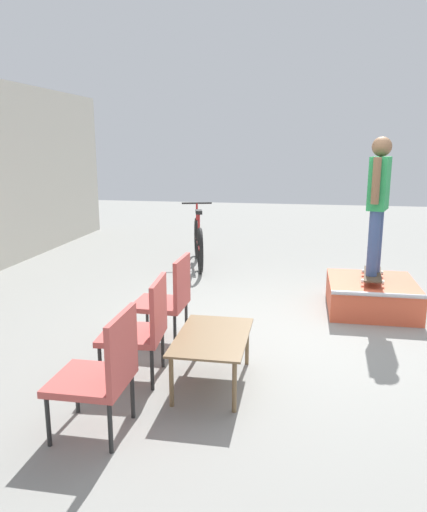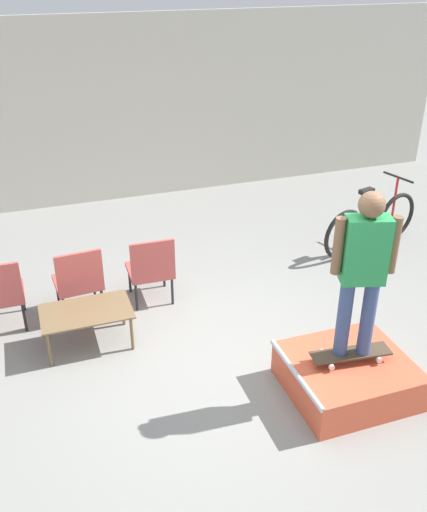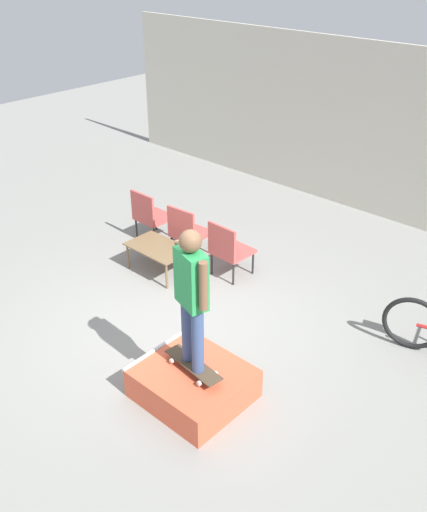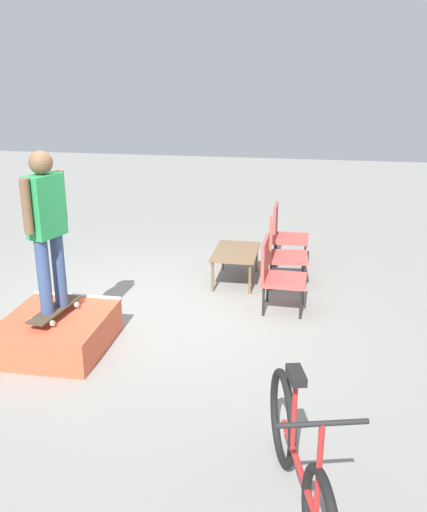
{
  "view_description": "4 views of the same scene",
  "coord_description": "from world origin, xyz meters",
  "px_view_note": "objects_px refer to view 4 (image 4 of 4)",
  "views": [
    {
      "loc": [
        -5.11,
        0.13,
        2.0
      ],
      "look_at": [
        -0.06,
        1.04,
        0.84
      ],
      "focal_mm": 35.0,
      "sensor_mm": 36.0,
      "label": 1
    },
    {
      "loc": [
        -1.63,
        -4.4,
        3.8
      ],
      "look_at": [
        0.19,
        0.84,
        0.83
      ],
      "focal_mm": 40.0,
      "sensor_mm": 36.0,
      "label": 2
    },
    {
      "loc": [
        4.4,
        -4.12,
        4.53
      ],
      "look_at": [
        0.01,
        0.67,
        0.83
      ],
      "focal_mm": 40.0,
      "sensor_mm": 36.0,
      "label": 3
    },
    {
      "loc": [
        6.04,
        1.81,
        2.87
      ],
      "look_at": [
        0.02,
        0.75,
        0.79
      ],
      "focal_mm": 40.0,
      "sensor_mm": 36.0,
      "label": 4
    }
  ],
  "objects_px": {
    "coffee_table": "(236,254)",
    "bicycle": "(299,464)",
    "person_skater": "(46,220)",
    "patio_chair_left": "(285,232)",
    "patio_chair_center": "(281,250)",
    "patio_chair_right": "(277,272)",
    "skateboard_on_ramp": "(55,310)",
    "skate_ramp_box": "(58,332)"
  },
  "relations": [
    {
      "from": "coffee_table",
      "to": "bicycle",
      "type": "xyz_separation_m",
      "value": [
        4.16,
        0.99,
        -0.0
      ]
    },
    {
      "from": "coffee_table",
      "to": "bicycle",
      "type": "bearing_deg",
      "value": 13.42
    },
    {
      "from": "skate_ramp_box",
      "to": "coffee_table",
      "type": "xyz_separation_m",
      "value": [
        -2.26,
        1.58,
        0.21
      ]
    },
    {
      "from": "bicycle",
      "to": "patio_chair_right",
      "type": "bearing_deg",
      "value": 171.7
    },
    {
      "from": "skateboard_on_ramp",
      "to": "patio_chair_left",
      "type": "relative_size",
      "value": 0.88
    },
    {
      "from": "skateboard_on_ramp",
      "to": "person_skater",
      "type": "bearing_deg",
      "value": -173.21
    },
    {
      "from": "patio_chair_left",
      "to": "patio_chair_center",
      "type": "relative_size",
      "value": 1.0
    },
    {
      "from": "coffee_table",
      "to": "patio_chair_left",
      "type": "height_order",
      "value": "patio_chair_left"
    },
    {
      "from": "patio_chair_left",
      "to": "person_skater",
      "type": "bearing_deg",
      "value": 144.97
    },
    {
      "from": "skate_ramp_box",
      "to": "person_skater",
      "type": "xyz_separation_m",
      "value": [
        0.01,
        0.0,
        1.23
      ]
    },
    {
      "from": "patio_chair_left",
      "to": "patio_chair_right",
      "type": "distance_m",
      "value": 1.72
    },
    {
      "from": "person_skater",
      "to": "patio_chair_left",
      "type": "distance_m",
      "value": 3.93
    },
    {
      "from": "coffee_table",
      "to": "bicycle",
      "type": "relative_size",
      "value": 0.54
    },
    {
      "from": "person_skater",
      "to": "patio_chair_center",
      "type": "distance_m",
      "value": 3.28
    },
    {
      "from": "skate_ramp_box",
      "to": "person_skater",
      "type": "distance_m",
      "value": 1.23
    },
    {
      "from": "patio_chair_center",
      "to": "bicycle",
      "type": "xyz_separation_m",
      "value": [
        4.16,
        0.38,
        -0.1
      ]
    },
    {
      "from": "skateboard_on_ramp",
      "to": "coffee_table",
      "type": "height_order",
      "value": "skateboard_on_ramp"
    },
    {
      "from": "skateboard_on_ramp",
      "to": "bicycle",
      "type": "bearing_deg",
      "value": 60.34
    },
    {
      "from": "patio_chair_center",
      "to": "person_skater",
      "type": "bearing_deg",
      "value": 131.5
    },
    {
      "from": "patio_chair_center",
      "to": "bicycle",
      "type": "height_order",
      "value": "bicycle"
    },
    {
      "from": "patio_chair_left",
      "to": "coffee_table",
      "type": "bearing_deg",
      "value": 144.56
    },
    {
      "from": "patio_chair_right",
      "to": "bicycle",
      "type": "relative_size",
      "value": 0.51
    },
    {
      "from": "skate_ramp_box",
      "to": "patio_chair_center",
      "type": "height_order",
      "value": "patio_chair_center"
    },
    {
      "from": "coffee_table",
      "to": "patio_chair_left",
      "type": "distance_m",
      "value": 1.06
    },
    {
      "from": "patio_chair_left",
      "to": "patio_chair_center",
      "type": "distance_m",
      "value": 0.87
    },
    {
      "from": "person_skater",
      "to": "patio_chair_center",
      "type": "height_order",
      "value": "person_skater"
    },
    {
      "from": "coffee_table",
      "to": "patio_chair_right",
      "type": "height_order",
      "value": "patio_chair_right"
    },
    {
      "from": "skateboard_on_ramp",
      "to": "person_skater",
      "type": "relative_size",
      "value": 0.48
    },
    {
      "from": "person_skater",
      "to": "patio_chair_left",
      "type": "bearing_deg",
      "value": 161.68
    },
    {
      "from": "skateboard_on_ramp",
      "to": "patio_chair_center",
      "type": "height_order",
      "value": "patio_chair_center"
    },
    {
      "from": "skate_ramp_box",
      "to": "bicycle",
      "type": "distance_m",
      "value": 3.21
    },
    {
      "from": "patio_chair_center",
      "to": "patio_chair_right",
      "type": "bearing_deg",
      "value": 175.56
    },
    {
      "from": "skateboard_on_ramp",
      "to": "bicycle",
      "type": "height_order",
      "value": "bicycle"
    },
    {
      "from": "skateboard_on_ramp",
      "to": "patio_chair_center",
      "type": "xyz_separation_m",
      "value": [
        -2.26,
        2.19,
        0.04
      ]
    },
    {
      "from": "patio_chair_center",
      "to": "bicycle",
      "type": "relative_size",
      "value": 0.51
    },
    {
      "from": "person_skater",
      "to": "patio_chair_right",
      "type": "height_order",
      "value": "person_skater"
    },
    {
      "from": "skate_ramp_box",
      "to": "person_skater",
      "type": "height_order",
      "value": "person_skater"
    },
    {
      "from": "skate_ramp_box",
      "to": "bicycle",
      "type": "bearing_deg",
      "value": 53.45
    },
    {
      "from": "skateboard_on_ramp",
      "to": "bicycle",
      "type": "relative_size",
      "value": 0.45
    },
    {
      "from": "person_skater",
      "to": "coffee_table",
      "type": "xyz_separation_m",
      "value": [
        -2.27,
        1.57,
        -1.02
      ]
    },
    {
      "from": "coffee_table",
      "to": "patio_chair_right",
      "type": "relative_size",
      "value": 1.08
    },
    {
      "from": "patio_chair_right",
      "to": "coffee_table",
      "type": "bearing_deg",
      "value": 36.93
    }
  ]
}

